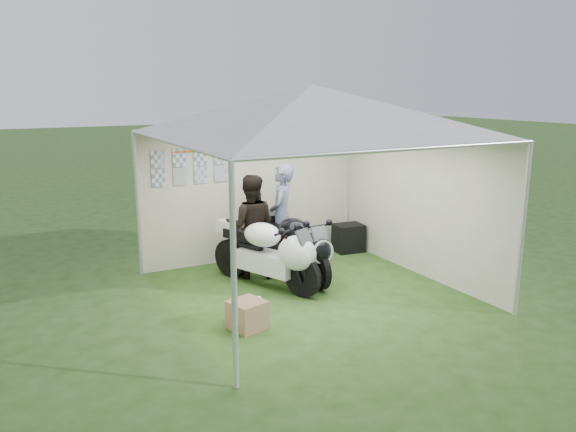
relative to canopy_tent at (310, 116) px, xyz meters
name	(u,v)px	position (x,y,z in m)	size (l,w,h in m)	color
ground	(310,292)	(0.00, -0.03, -2.58)	(80.00, 80.00, 0.00)	#274815
canopy_tent	(310,116)	(0.00, 0.00, 0.00)	(5.66, 5.66, 3.00)	silver
motorcycle_white	(271,252)	(-0.42, 0.42, -2.01)	(1.05, 1.93, 1.01)	black
motorcycle_black	(299,245)	(0.16, 0.59, -2.03)	(0.47, 1.98, 0.97)	black
paddock_stand	(272,255)	(0.13, 1.49, -2.44)	(0.37, 0.23, 0.28)	#2930BC
person_dark_jacket	(250,226)	(-0.47, 1.04, -1.75)	(0.80, 0.62, 1.64)	black
person_blue_jacket	(281,216)	(0.21, 1.29, -1.71)	(0.63, 0.42, 1.73)	slate
equipment_box	(349,238)	(1.70, 1.50, -2.32)	(0.51, 0.41, 0.51)	black
crate_0	(248,312)	(-1.25, -0.61, -2.44)	(0.42, 0.32, 0.28)	silver
crate_1	(247,315)	(-1.33, -0.77, -2.40)	(0.40, 0.40, 0.36)	#8C684B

